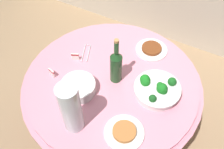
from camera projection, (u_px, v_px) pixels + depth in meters
name	position (u px, v px, depth m)	size (l,w,h in m)	color
ground_plane	(112.00, 131.00, 2.16)	(6.00, 6.00, 0.00)	#9E7F5B
buffet_table	(112.00, 109.00, 1.86)	(1.16, 1.16, 0.74)	maroon
broccoli_bowl	(156.00, 89.00, 1.48)	(0.28, 0.28, 0.11)	white
plate_stack	(78.00, 87.00, 1.50)	(0.21, 0.21, 0.07)	white
wine_bottle	(116.00, 65.00, 1.48)	(0.07, 0.07, 0.34)	#1D441F
decorative_fruit_vase	(71.00, 111.00, 1.26)	(0.11, 0.11, 0.34)	silver
serving_tongs	(86.00, 52.00, 1.72)	(0.10, 0.16, 0.01)	silver
food_plate_peanuts	(124.00, 132.00, 1.34)	(0.22, 0.22, 0.03)	white
food_plate_stir_fry	(151.00, 49.00, 1.73)	(0.22, 0.22, 0.03)	white
label_placard_front	(75.00, 56.00, 1.66)	(0.05, 0.03, 0.05)	white
label_placard_mid	(52.00, 73.00, 1.57)	(0.05, 0.02, 0.05)	white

